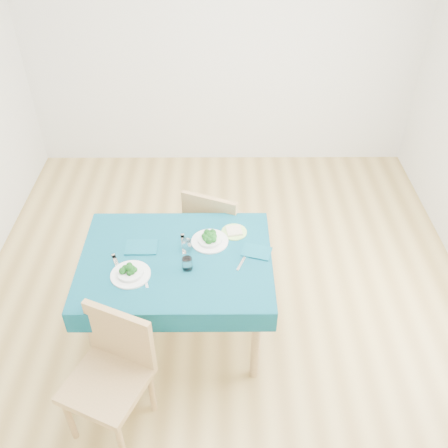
{
  "coord_description": "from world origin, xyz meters",
  "views": [
    {
      "loc": [
        -0.01,
        -2.65,
        3.01
      ],
      "look_at": [
        0.0,
        0.0,
        0.85
      ],
      "focal_mm": 40.0,
      "sensor_mm": 36.0,
      "label": 1
    }
  ],
  "objects_px": {
    "table": "(179,297)",
    "side_plate": "(234,232)",
    "chair_near": "(103,372)",
    "chair_far": "(219,214)",
    "bowl_far": "(210,238)",
    "bowl_near": "(130,271)"
  },
  "relations": [
    {
      "from": "table",
      "to": "side_plate",
      "type": "height_order",
      "value": "side_plate"
    },
    {
      "from": "chair_near",
      "to": "chair_far",
      "type": "bearing_deg",
      "value": 89.46
    },
    {
      "from": "chair_far",
      "to": "bowl_far",
      "type": "bearing_deg",
      "value": 105.94
    },
    {
      "from": "chair_near",
      "to": "bowl_far",
      "type": "relative_size",
      "value": 4.32
    },
    {
      "from": "chair_near",
      "to": "side_plate",
      "type": "height_order",
      "value": "chair_near"
    },
    {
      "from": "chair_near",
      "to": "chair_far",
      "type": "distance_m",
      "value": 1.6
    },
    {
      "from": "table",
      "to": "bowl_near",
      "type": "relative_size",
      "value": 4.95
    },
    {
      "from": "chair_far",
      "to": "bowl_near",
      "type": "distance_m",
      "value": 1.08
    },
    {
      "from": "table",
      "to": "bowl_far",
      "type": "bearing_deg",
      "value": 35.91
    },
    {
      "from": "bowl_far",
      "to": "side_plate",
      "type": "bearing_deg",
      "value": 30.65
    },
    {
      "from": "table",
      "to": "chair_near",
      "type": "bearing_deg",
      "value": -117.55
    },
    {
      "from": "side_plate",
      "to": "bowl_near",
      "type": "bearing_deg",
      "value": -147.89
    },
    {
      "from": "side_plate",
      "to": "chair_near",
      "type": "bearing_deg",
      "value": -127.97
    },
    {
      "from": "table",
      "to": "chair_near",
      "type": "height_order",
      "value": "chair_near"
    },
    {
      "from": "bowl_near",
      "to": "bowl_far",
      "type": "distance_m",
      "value": 0.59
    },
    {
      "from": "chair_far",
      "to": "bowl_far",
      "type": "xyz_separation_m",
      "value": [
        -0.06,
        -0.57,
        0.25
      ]
    },
    {
      "from": "chair_far",
      "to": "chair_near",
      "type": "bearing_deg",
      "value": 87.77
    },
    {
      "from": "chair_near",
      "to": "chair_far",
      "type": "xyz_separation_m",
      "value": [
        0.66,
        1.46,
        -0.0
      ]
    },
    {
      "from": "table",
      "to": "bowl_near",
      "type": "xyz_separation_m",
      "value": [
        -0.27,
        -0.16,
        0.42
      ]
    },
    {
      "from": "chair_far",
      "to": "side_plate",
      "type": "distance_m",
      "value": 0.53
    },
    {
      "from": "table",
      "to": "chair_near",
      "type": "relative_size",
      "value": 1.15
    },
    {
      "from": "chair_far",
      "to": "side_plate",
      "type": "bearing_deg",
      "value": 124.69
    }
  ]
}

